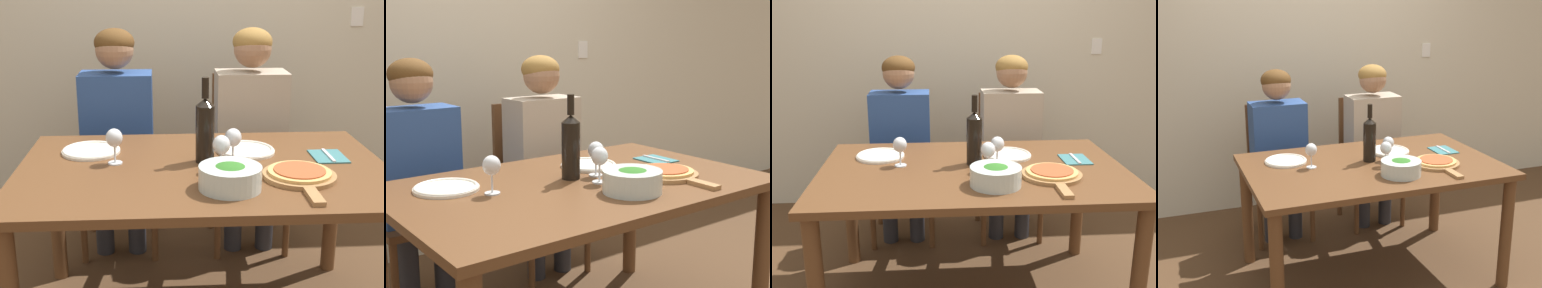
{
  "view_description": "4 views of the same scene",
  "coord_description": "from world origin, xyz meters",
  "views": [
    {
      "loc": [
        -0.17,
        -2.06,
        1.48
      ],
      "look_at": [
        -0.04,
        0.09,
        0.81
      ],
      "focal_mm": 50.0,
      "sensor_mm": 36.0,
      "label": 1
    },
    {
      "loc": [
        -1.3,
        -1.71,
        1.32
      ],
      "look_at": [
        0.07,
        0.09,
        0.88
      ],
      "focal_mm": 50.0,
      "sensor_mm": 36.0,
      "label": 2
    },
    {
      "loc": [
        -0.2,
        -2.12,
        1.47
      ],
      "look_at": [
        -0.04,
        0.03,
        0.86
      ],
      "focal_mm": 42.0,
      "sensor_mm": 36.0,
      "label": 3
    },
    {
      "loc": [
        -1.21,
        -2.85,
        1.77
      ],
      "look_at": [
        -0.14,
        0.0,
        0.88
      ],
      "focal_mm": 50.0,
      "sensor_mm": 36.0,
      "label": 4
    }
  ],
  "objects": [
    {
      "name": "wine_glass_centre",
      "position": [
        0.06,
        -0.06,
        0.85
      ],
      "size": [
        0.07,
        0.07,
        0.15
      ],
      "color": "silver",
      "rests_on": "dining_table"
    },
    {
      "name": "dining_table",
      "position": [
        0.0,
        0.0,
        0.64
      ],
      "size": [
        1.53,
        0.98,
        0.74
      ],
      "color": "brown",
      "rests_on": "ground"
    },
    {
      "name": "chair_left",
      "position": [
        -0.41,
        0.84,
        0.52
      ],
      "size": [
        0.42,
        0.42,
        0.96
      ],
      "color": "brown",
      "rests_on": "ground"
    },
    {
      "name": "back_wall",
      "position": [
        0.0,
        1.41,
        1.35
      ],
      "size": [
        10.0,
        0.06,
        2.7
      ],
      "color": "beige",
      "rests_on": "ground"
    },
    {
      "name": "wine_bottle",
      "position": [
        0.01,
        0.06,
        0.89
      ],
      "size": [
        0.08,
        0.08,
        0.36
      ],
      "color": "black",
      "rests_on": "dining_table"
    },
    {
      "name": "broccoli_bowl",
      "position": [
        0.08,
        -0.25,
        0.79
      ],
      "size": [
        0.23,
        0.23,
        0.1
      ],
      "color": "silver",
      "rests_on": "dining_table"
    },
    {
      "name": "ground_plane",
      "position": [
        0.0,
        0.0,
        0.0
      ],
      "size": [
        40.0,
        40.0,
        0.0
      ],
      "primitive_type": "plane",
      "color": "#4C331E"
    },
    {
      "name": "person_woman",
      "position": [
        -0.41,
        0.72,
        0.75
      ],
      "size": [
        0.47,
        0.51,
        1.24
      ],
      "color": "#28282D",
      "rests_on": "ground"
    },
    {
      "name": "wine_glass_left",
      "position": [
        -0.37,
        0.06,
        0.85
      ],
      "size": [
        0.07,
        0.07,
        0.15
      ],
      "color": "silver",
      "rests_on": "dining_table"
    },
    {
      "name": "pizza_on_board",
      "position": [
        0.36,
        -0.16,
        0.76
      ],
      "size": [
        0.28,
        0.42,
        0.04
      ],
      "color": "#9E7042",
      "rests_on": "dining_table"
    },
    {
      "name": "dinner_plate_right",
      "position": [
        0.2,
        0.18,
        0.75
      ],
      "size": [
        0.26,
        0.26,
        0.02
      ],
      "color": "silver",
      "rests_on": "dining_table"
    },
    {
      "name": "chair_right",
      "position": [
        0.32,
        0.84,
        0.52
      ],
      "size": [
        0.42,
        0.42,
        0.96
      ],
      "color": "brown",
      "rests_on": "ground"
    },
    {
      "name": "fork_on_napkin",
      "position": [
        0.55,
        0.09,
        0.75
      ],
      "size": [
        0.14,
        0.18,
        0.01
      ],
      "color": "#387075",
      "rests_on": "dining_table"
    },
    {
      "name": "person_man",
      "position": [
        0.32,
        0.72,
        0.75
      ],
      "size": [
        0.47,
        0.51,
        1.24
      ],
      "color": "#28282D",
      "rests_on": "ground"
    },
    {
      "name": "dinner_plate_left",
      "position": [
        -0.48,
        0.21,
        0.75
      ],
      "size": [
        0.26,
        0.26,
        0.02
      ],
      "color": "silver",
      "rests_on": "dining_table"
    },
    {
      "name": "wine_glass_right",
      "position": [
        0.12,
        0.03,
        0.85
      ],
      "size": [
        0.07,
        0.07,
        0.15
      ],
      "color": "silver",
      "rests_on": "dining_table"
    }
  ]
}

